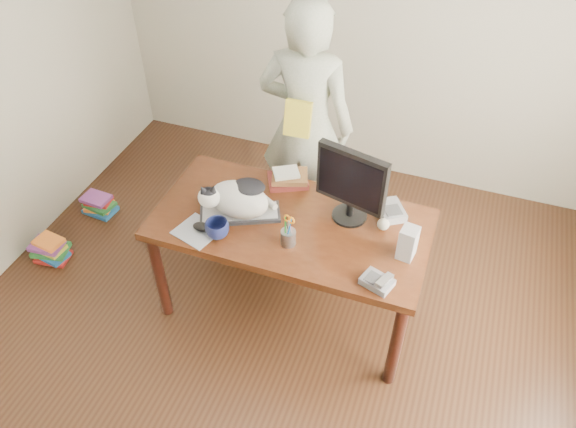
# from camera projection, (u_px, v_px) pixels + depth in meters

# --- Properties ---
(room) EXTENTS (4.50, 4.50, 4.50)m
(room) POSITION_uv_depth(u_px,v_px,m) (245.00, 209.00, 2.43)
(room) COLOR black
(room) RESTS_ON ground
(desk) EXTENTS (1.60, 0.80, 0.75)m
(desk) POSITION_uv_depth(u_px,v_px,m) (295.00, 231.00, 3.41)
(desk) COLOR black
(desk) RESTS_ON ground
(keyboard) EXTENTS (0.50, 0.36, 0.03)m
(keyboard) POSITION_uv_depth(u_px,v_px,m) (240.00, 213.00, 3.28)
(keyboard) COLOR black
(keyboard) RESTS_ON desk
(cat) EXTENTS (0.43, 0.35, 0.26)m
(cat) POSITION_uv_depth(u_px,v_px,m) (236.00, 198.00, 3.20)
(cat) COLOR silver
(cat) RESTS_ON keyboard
(monitor) EXTENTS (0.42, 0.25, 0.47)m
(monitor) POSITION_uv_depth(u_px,v_px,m) (351.00, 183.00, 3.09)
(monitor) COLOR black
(monitor) RESTS_ON desk
(pen_cup) EXTENTS (0.10, 0.10, 0.21)m
(pen_cup) POSITION_uv_depth(u_px,v_px,m) (288.00, 236.00, 3.08)
(pen_cup) COLOR gray
(pen_cup) RESTS_ON desk
(mousepad) EXTENTS (0.28, 0.27, 0.01)m
(mousepad) POSITION_uv_depth(u_px,v_px,m) (197.00, 231.00, 3.19)
(mousepad) COLOR #A2A7AD
(mousepad) RESTS_ON desk
(mouse) EXTENTS (0.12, 0.10, 0.04)m
(mouse) POSITION_uv_depth(u_px,v_px,m) (202.00, 227.00, 3.18)
(mouse) COLOR black
(mouse) RESTS_ON mousepad
(coffee_mug) EXTENTS (0.16, 0.16, 0.11)m
(coffee_mug) POSITION_uv_depth(u_px,v_px,m) (217.00, 229.00, 3.13)
(coffee_mug) COLOR #0D1236
(coffee_mug) RESTS_ON desk
(phone) EXTENTS (0.19, 0.16, 0.07)m
(phone) POSITION_uv_depth(u_px,v_px,m) (378.00, 281.00, 2.88)
(phone) COLOR slate
(phone) RESTS_ON desk
(speaker) EXTENTS (0.10, 0.11, 0.20)m
(speaker) POSITION_uv_depth(u_px,v_px,m) (408.00, 243.00, 2.98)
(speaker) COLOR #A4A4A7
(speaker) RESTS_ON desk
(baseball) EXTENTS (0.07, 0.07, 0.07)m
(baseball) POSITION_uv_depth(u_px,v_px,m) (383.00, 224.00, 3.18)
(baseball) COLOR beige
(baseball) RESTS_ON desk
(book_stack) EXTENTS (0.30, 0.27, 0.09)m
(book_stack) POSITION_uv_depth(u_px,v_px,m) (288.00, 178.00, 3.48)
(book_stack) COLOR #471513
(book_stack) RESTS_ON desk
(calculator) EXTENTS (0.22, 0.23, 0.06)m
(calculator) POSITION_uv_depth(u_px,v_px,m) (391.00, 211.00, 3.28)
(calculator) COLOR slate
(calculator) RESTS_ON desk
(person) EXTENTS (0.66, 0.45, 1.78)m
(person) POSITION_uv_depth(u_px,v_px,m) (306.00, 126.00, 3.73)
(person) COLOR silver
(person) RESTS_ON ground
(held_book) EXTENTS (0.17, 0.11, 0.23)m
(held_book) POSITION_uv_depth(u_px,v_px,m) (298.00, 119.00, 3.51)
(held_book) COLOR yellow
(held_book) RESTS_ON person
(book_pile_a) EXTENTS (0.27, 0.22, 0.18)m
(book_pile_a) POSITION_uv_depth(u_px,v_px,m) (51.00, 250.00, 4.00)
(book_pile_a) COLOR #B21D19
(book_pile_a) RESTS_ON ground
(book_pile_b) EXTENTS (0.26, 0.20, 0.15)m
(book_pile_b) POSITION_uv_depth(u_px,v_px,m) (99.00, 204.00, 4.39)
(book_pile_b) COLOR #1B5CA2
(book_pile_b) RESTS_ON ground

